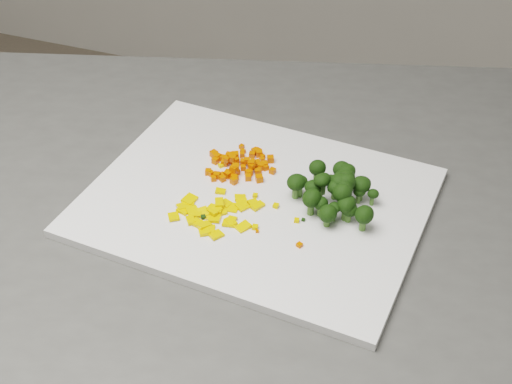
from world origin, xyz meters
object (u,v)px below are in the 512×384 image
(cutting_board, at_px, (256,202))
(carrot_pile, at_px, (240,159))
(pepper_pile, at_px, (217,208))
(broccoli_pile, at_px, (338,188))

(cutting_board, relative_size, carrot_pile, 4.50)
(pepper_pile, relative_size, broccoli_pile, 0.97)
(carrot_pile, bearing_deg, pepper_pile, -86.39)
(pepper_pile, bearing_deg, carrot_pile, 93.61)
(carrot_pile, distance_m, broccoli_pile, 0.14)
(cutting_board, distance_m, broccoli_pile, 0.11)
(cutting_board, bearing_deg, broccoli_pile, 13.92)
(cutting_board, xyz_separation_m, carrot_pile, (-0.04, 0.05, 0.02))
(cutting_board, distance_m, pepper_pile, 0.06)
(carrot_pile, relative_size, pepper_pile, 0.86)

